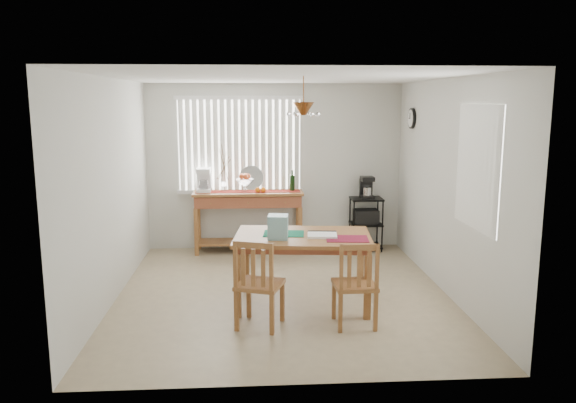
{
  "coord_description": "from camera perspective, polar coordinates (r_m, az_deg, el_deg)",
  "views": [
    {
      "loc": [
        -0.36,
        -6.57,
        2.34
      ],
      "look_at": [
        0.1,
        0.55,
        1.05
      ],
      "focal_mm": 35.0,
      "sensor_mm": 36.0,
      "label": 1
    }
  ],
  "objects": [
    {
      "name": "dining_table",
      "position": [
        6.43,
        1.51,
        -4.25
      ],
      "size": [
        1.63,
        1.14,
        0.82
      ],
      "color": "#956032",
      "rests_on": "ground"
    },
    {
      "name": "ground",
      "position": [
        6.99,
        -0.53,
        -9.37
      ],
      "size": [
        4.0,
        4.5,
        0.01
      ],
      "primitive_type": "cube",
      "color": "tan"
    },
    {
      "name": "sideboard_items",
      "position": [
        8.68,
        -5.93,
        1.99
      ],
      "size": [
        1.61,
        0.4,
        0.73
      ],
      "color": "maroon",
      "rests_on": "sideboard"
    },
    {
      "name": "sideboard",
      "position": [
        8.72,
        -3.99,
        -0.53
      ],
      "size": [
        1.69,
        0.48,
        0.95
      ],
      "color": "#956032",
      "rests_on": "ground"
    },
    {
      "name": "chair_right",
      "position": [
        5.92,
        6.87,
        -8.4
      ],
      "size": [
        0.44,
        0.44,
        0.93
      ],
      "color": "#956032",
      "rests_on": "ground"
    },
    {
      "name": "cart_items",
      "position": [
        8.86,
        7.99,
        1.38
      ],
      "size": [
        0.2,
        0.23,
        0.34
      ],
      "color": "black",
      "rests_on": "wire_cart"
    },
    {
      "name": "room_shell",
      "position": [
        6.63,
        -0.54,
        4.63
      ],
      "size": [
        4.2,
        4.7,
        2.7
      ],
      "color": "silver",
      "rests_on": "ground"
    },
    {
      "name": "wire_cart",
      "position": [
        8.94,
        7.92,
        -1.73
      ],
      "size": [
        0.49,
        0.39,
        0.83
      ],
      "color": "black",
      "rests_on": "ground"
    },
    {
      "name": "chair_left",
      "position": [
        5.86,
        -3.03,
        -8.39
      ],
      "size": [
        0.56,
        0.56,
        0.96
      ],
      "color": "#956032",
      "rests_on": "ground"
    },
    {
      "name": "table_items",
      "position": [
        6.26,
        0.13,
        -2.83
      ],
      "size": [
        1.18,
        0.67,
        0.26
      ],
      "color": "#136C4C",
      "rests_on": "dining_table"
    }
  ]
}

